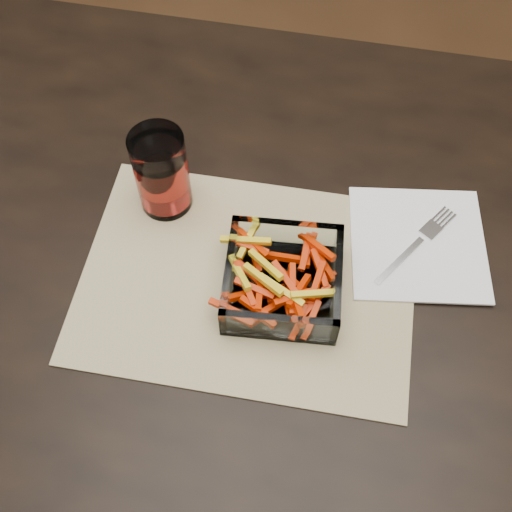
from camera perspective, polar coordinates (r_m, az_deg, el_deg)
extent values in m
plane|color=#331E0F|center=(1.59, 3.22, -14.09)|extent=(4.50, 4.50, 0.00)
cube|color=black|center=(0.91, 5.45, -0.43)|extent=(1.60, 0.90, 0.03)
cylinder|color=black|center=(1.60, -20.23, 8.22)|extent=(0.06, 0.06, 0.72)
cube|color=tan|center=(0.87, -0.76, -2.12)|extent=(0.46, 0.34, 0.00)
cube|color=white|center=(0.86, 2.35, -2.87)|extent=(0.16, 0.16, 0.01)
cube|color=white|center=(0.88, 2.77, 1.91)|extent=(0.15, 0.02, 0.06)
cube|color=white|center=(0.81, 2.00, -6.39)|extent=(0.15, 0.02, 0.06)
cube|color=white|center=(0.84, -2.34, -1.65)|extent=(0.02, 0.15, 0.06)
cube|color=white|center=(0.84, 7.15, -2.48)|extent=(0.02, 0.15, 0.06)
cylinder|color=white|center=(0.90, -8.40, 7.39)|extent=(0.08, 0.08, 0.13)
cylinder|color=red|center=(0.91, -8.29, 6.81)|extent=(0.07, 0.07, 0.09)
cube|color=white|center=(0.93, 14.20, 1.10)|extent=(0.21, 0.21, 0.00)
cube|color=silver|center=(0.90, 12.63, -0.40)|extent=(0.06, 0.09, 0.00)
cube|color=silver|center=(0.94, 15.28, 2.26)|extent=(0.03, 0.04, 0.00)
cube|color=silver|center=(0.96, 15.93, 3.65)|extent=(0.02, 0.03, 0.00)
cube|color=silver|center=(0.96, 16.21, 3.44)|extent=(0.02, 0.03, 0.00)
cube|color=silver|center=(0.96, 16.49, 3.22)|extent=(0.02, 0.03, 0.00)
cube|color=silver|center=(0.96, 16.78, 3.01)|extent=(0.02, 0.03, 0.00)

